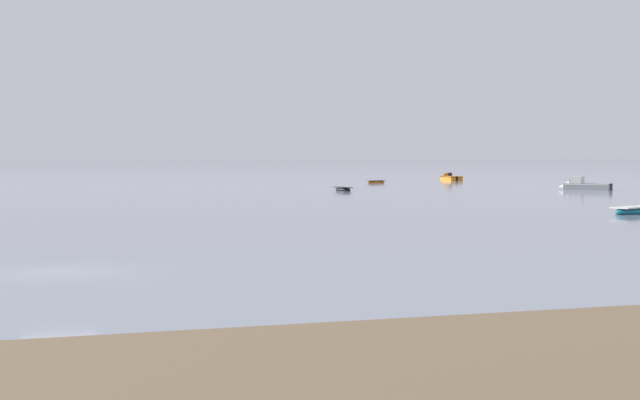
# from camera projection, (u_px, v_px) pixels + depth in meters

# --- Properties ---
(ground_plane) EXTENTS (800.00, 800.00, 0.00)m
(ground_plane) POSITION_uv_depth(u_px,v_px,m) (60.00, 273.00, 33.75)
(ground_plane) COLOR gray
(rowboat_moored_0) EXTENTS (3.02, 1.99, 0.45)m
(rowboat_moored_0) POSITION_uv_depth(u_px,v_px,m) (376.00, 182.00, 128.85)
(rowboat_moored_0) COLOR orange
(rowboat_moored_0) RESTS_ON ground
(rowboat_moored_2) EXTENTS (1.17, 3.23, 0.51)m
(rowboat_moored_2) POSITION_uv_depth(u_px,v_px,m) (343.00, 189.00, 103.66)
(rowboat_moored_2) COLOR black
(rowboat_moored_2) RESTS_ON ground
(motorboat_moored_1) EXTENTS (2.09, 5.00, 1.67)m
(motorboat_moored_1) POSITION_uv_depth(u_px,v_px,m) (449.00, 179.00, 140.53)
(motorboat_moored_1) COLOR orange
(motorboat_moored_1) RESTS_ON ground
(motorboat_moored_2) EXTENTS (5.14, 5.36, 2.10)m
(motorboat_moored_2) POSITION_uv_depth(u_px,v_px,m) (580.00, 187.00, 106.07)
(motorboat_moored_2) COLOR gray
(motorboat_moored_2) RESTS_ON ground
(rowboat_moored_4) EXTENTS (4.21, 2.81, 0.63)m
(rowboat_moored_4) POSITION_uv_depth(u_px,v_px,m) (634.00, 211.00, 65.76)
(rowboat_moored_4) COLOR #197084
(rowboat_moored_4) RESTS_ON ground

